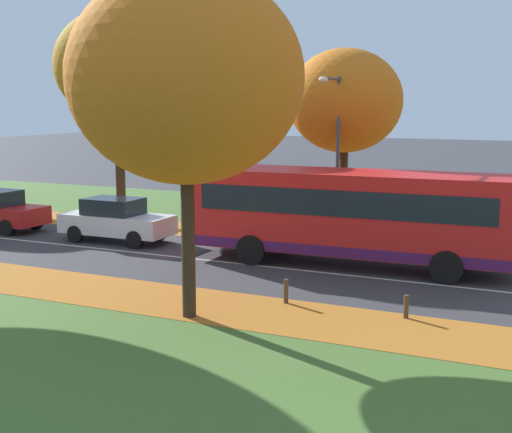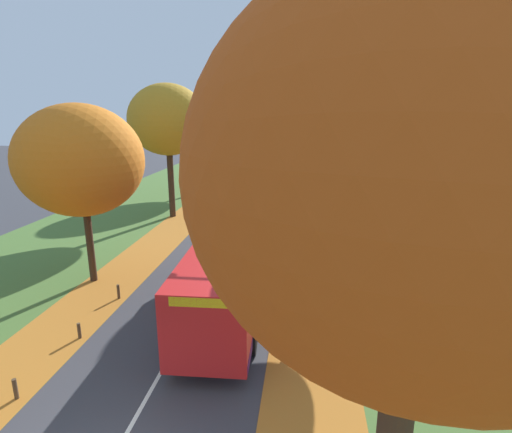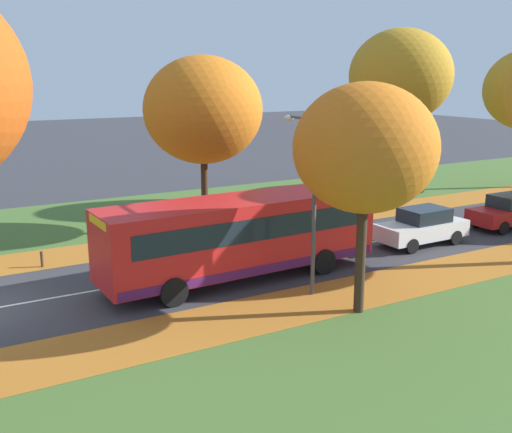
{
  "view_description": "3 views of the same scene",
  "coord_description": "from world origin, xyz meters",
  "px_view_note": "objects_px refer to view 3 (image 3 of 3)",
  "views": [
    {
      "loc": [
        -19.96,
        2.05,
        5.15
      ],
      "look_at": [
        0.97,
        11.91,
        1.4
      ],
      "focal_mm": 50.0,
      "sensor_mm": 36.0,
      "label": 1
    },
    {
      "loc": [
        4.23,
        -5.88,
        7.79
      ],
      "look_at": [
        1.66,
        14.68,
        2.31
      ],
      "focal_mm": 28.0,
      "sensor_mm": 36.0,
      "label": 2
    },
    {
      "loc": [
        19.76,
        -0.98,
        7.35
      ],
      "look_at": [
        -0.26,
        10.36,
        1.81
      ],
      "focal_mm": 42.0,
      "sensor_mm": 36.0,
      "label": 3
    }
  ],
  "objects_px": {
    "tree_right_near": "(365,149)",
    "tree_left_mid": "(401,76)",
    "bollard_fourth": "(121,249)",
    "bollard_fifth": "(190,238)",
    "bollard_third": "(42,259)",
    "bus": "(241,233)",
    "car_white_lead": "(422,226)",
    "car_red_following": "(509,211)",
    "streetlamp_right": "(309,185)",
    "tree_left_near": "(203,110)"
  },
  "relations": [
    {
      "from": "bollard_fourth",
      "to": "car_red_following",
      "type": "relative_size",
      "value": 0.14
    },
    {
      "from": "bollard_third",
      "to": "bus",
      "type": "distance_m",
      "value": 7.97
    },
    {
      "from": "tree_left_near",
      "to": "streetlamp_right",
      "type": "distance_m",
      "value": 9.48
    },
    {
      "from": "tree_left_near",
      "to": "bus",
      "type": "relative_size",
      "value": 0.78
    },
    {
      "from": "tree_right_near",
      "to": "bollard_fourth",
      "type": "xyz_separation_m",
      "value": [
        -9.48,
        -4.75,
        -4.87
      ]
    },
    {
      "from": "tree_right_near",
      "to": "tree_left_mid",
      "type": "bearing_deg",
      "value": 134.13
    },
    {
      "from": "tree_left_mid",
      "to": "tree_right_near",
      "type": "height_order",
      "value": "tree_left_mid"
    },
    {
      "from": "bus",
      "to": "car_white_lead",
      "type": "xyz_separation_m",
      "value": [
        -0.02,
        8.99,
        -0.89
      ]
    },
    {
      "from": "bollard_fourth",
      "to": "bollard_fifth",
      "type": "xyz_separation_m",
      "value": [
        -0.03,
        3.11,
        0.03
      ]
    },
    {
      "from": "tree_left_near",
      "to": "streetlamp_right",
      "type": "relative_size",
      "value": 1.36
    },
    {
      "from": "tree_left_mid",
      "to": "bollard_fifth",
      "type": "distance_m",
      "value": 15.48
    },
    {
      "from": "tree_right_near",
      "to": "bus",
      "type": "bearing_deg",
      "value": -159.15
    },
    {
      "from": "bollard_fourth",
      "to": "car_red_following",
      "type": "bearing_deg",
      "value": 75.03
    },
    {
      "from": "tree_left_near",
      "to": "bollard_fifth",
      "type": "bearing_deg",
      "value": -39.23
    },
    {
      "from": "bollard_fifth",
      "to": "car_white_lead",
      "type": "distance_m",
      "value": 10.14
    },
    {
      "from": "tree_left_near",
      "to": "bollard_fourth",
      "type": "height_order",
      "value": "tree_left_near"
    },
    {
      "from": "tree_left_near",
      "to": "tree_right_near",
      "type": "bearing_deg",
      "value": -0.16
    },
    {
      "from": "bollard_fifth",
      "to": "streetlamp_right",
      "type": "distance_m",
      "value": 8.08
    },
    {
      "from": "streetlamp_right",
      "to": "car_white_lead",
      "type": "distance_m",
      "value": 8.52
    },
    {
      "from": "streetlamp_right",
      "to": "car_red_following",
      "type": "height_order",
      "value": "streetlamp_right"
    },
    {
      "from": "tree_right_near",
      "to": "bollard_fourth",
      "type": "bearing_deg",
      "value": -153.4
    },
    {
      "from": "tree_right_near",
      "to": "bollard_third",
      "type": "height_order",
      "value": "tree_right_near"
    },
    {
      "from": "bollard_third",
      "to": "bollard_fifth",
      "type": "bearing_deg",
      "value": 89.64
    },
    {
      "from": "bus",
      "to": "car_white_lead",
      "type": "bearing_deg",
      "value": 90.12
    },
    {
      "from": "tree_left_mid",
      "to": "bollard_fourth",
      "type": "distance_m",
      "value": 18.3
    },
    {
      "from": "streetlamp_right",
      "to": "bollard_fourth",
      "type": "bearing_deg",
      "value": -148.96
    },
    {
      "from": "tree_left_mid",
      "to": "bollard_fifth",
      "type": "bearing_deg",
      "value": -80.89
    },
    {
      "from": "bollard_fourth",
      "to": "tree_left_near",
      "type": "bearing_deg",
      "value": 113.48
    },
    {
      "from": "bollard_third",
      "to": "car_white_lead",
      "type": "height_order",
      "value": "car_white_lead"
    },
    {
      "from": "tree_left_mid",
      "to": "car_white_lead",
      "type": "relative_size",
      "value": 2.31
    },
    {
      "from": "streetlamp_right",
      "to": "bus",
      "type": "height_order",
      "value": "streetlamp_right"
    },
    {
      "from": "bollard_fourth",
      "to": "car_white_lead",
      "type": "xyz_separation_m",
      "value": [
        4.85,
        11.98,
        0.52
      ]
    },
    {
      "from": "streetlamp_right",
      "to": "car_white_lead",
      "type": "relative_size",
      "value": 1.42
    },
    {
      "from": "tree_left_mid",
      "to": "bollard_fifth",
      "type": "relative_size",
      "value": 15.3
    },
    {
      "from": "bollard_third",
      "to": "tree_left_mid",
      "type": "bearing_deg",
      "value": 96.18
    },
    {
      "from": "streetlamp_right",
      "to": "bus",
      "type": "xyz_separation_m",
      "value": [
        -2.32,
        -1.34,
        -2.03
      ]
    },
    {
      "from": "bollard_fifth",
      "to": "car_white_lead",
      "type": "bearing_deg",
      "value": 61.18
    },
    {
      "from": "bollard_fourth",
      "to": "bus",
      "type": "height_order",
      "value": "bus"
    },
    {
      "from": "tree_left_near",
      "to": "bollard_third",
      "type": "height_order",
      "value": "tree_left_near"
    },
    {
      "from": "bollard_third",
      "to": "bollard_fourth",
      "type": "distance_m",
      "value": 3.11
    },
    {
      "from": "tree_left_near",
      "to": "streetlamp_right",
      "type": "height_order",
      "value": "tree_left_near"
    },
    {
      "from": "car_red_following",
      "to": "tree_right_near",
      "type": "bearing_deg",
      "value": -70.16
    },
    {
      "from": "tree_left_mid",
      "to": "bollard_fourth",
      "type": "height_order",
      "value": "tree_left_mid"
    },
    {
      "from": "car_red_following",
      "to": "bollard_third",
      "type": "bearing_deg",
      "value": -103.0
    },
    {
      "from": "bollard_third",
      "to": "car_red_following",
      "type": "bearing_deg",
      "value": 77.0
    },
    {
      "from": "streetlamp_right",
      "to": "bus",
      "type": "distance_m",
      "value": 3.36
    },
    {
      "from": "car_white_lead",
      "to": "car_red_following",
      "type": "height_order",
      "value": "same"
    },
    {
      "from": "car_red_following",
      "to": "tree_left_near",
      "type": "bearing_deg",
      "value": -117.68
    },
    {
      "from": "bollard_third",
      "to": "bollard_fifth",
      "type": "distance_m",
      "value": 6.22
    },
    {
      "from": "bollard_third",
      "to": "bollard_fourth",
      "type": "xyz_separation_m",
      "value": [
        0.07,
        3.11,
        -0.03
      ]
    }
  ]
}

